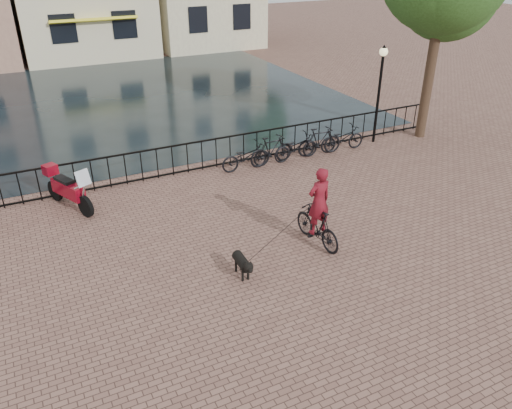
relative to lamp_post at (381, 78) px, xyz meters
name	(u,v)px	position (x,y,z in m)	size (l,w,h in m)	color
ground	(322,321)	(-7.20, -7.60, -2.38)	(100.00, 100.00, 0.00)	brown
canal_water	(123,100)	(-7.20, 9.70, -2.38)	(20.00, 20.00, 0.00)	black
railing	(187,158)	(-7.20, 0.40, -1.87)	(20.00, 0.05, 1.02)	black
lamp_post	(381,78)	(0.00, 0.00, 0.00)	(0.30, 0.30, 3.45)	black
cyclist	(318,212)	(-5.77, -5.11, -1.47)	(0.79, 1.79, 2.40)	black
dog	(242,264)	(-8.00, -5.50, -2.08)	(0.32, 0.89, 0.59)	black
motorcycle	(67,185)	(-10.99, -0.44, -1.66)	(1.26, 2.03, 1.44)	maroon
parked_bike_0	(246,157)	(-5.40, -0.20, -1.93)	(0.60, 1.72, 0.90)	black
parked_bike_1	(272,150)	(-4.45, -0.20, -1.88)	(0.47, 1.66, 1.00)	black
parked_bike_2	(296,147)	(-3.50, -0.20, -1.93)	(0.60, 1.72, 0.90)	black
parked_bike_3	(320,141)	(-2.55, -0.20, -1.88)	(0.47, 1.66, 1.00)	black
parked_bike_4	(342,138)	(-1.60, -0.20, -1.93)	(0.60, 1.72, 0.90)	black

